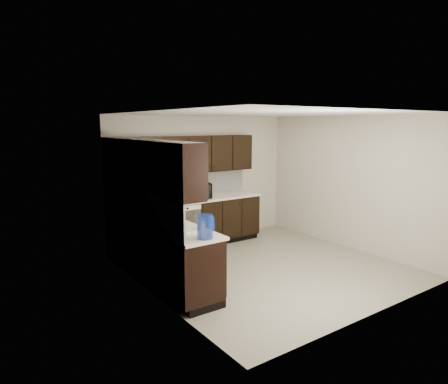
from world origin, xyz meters
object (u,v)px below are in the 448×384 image
(microwave, at_px, (196,191))
(storage_bin, at_px, (149,208))
(toaster_oven, at_px, (124,199))
(sink, at_px, (176,231))
(blue_pitcher, at_px, (205,227))

(microwave, relative_size, storage_bin, 1.15)
(toaster_oven, bearing_deg, storage_bin, -70.51)
(storage_bin, bearing_deg, microwave, 29.52)
(sink, bearing_deg, toaster_oven, 92.27)
(sink, height_order, toaster_oven, sink)
(sink, relative_size, blue_pitcher, 2.77)
(storage_bin, bearing_deg, blue_pitcher, -90.36)
(microwave, bearing_deg, sink, -113.13)
(microwave, distance_m, storage_bin, 1.52)
(microwave, height_order, toaster_oven, microwave)
(microwave, relative_size, blue_pitcher, 1.78)
(microwave, xyz_separation_m, blue_pitcher, (-1.33, -2.40, 0.00))
(sink, distance_m, toaster_oven, 1.75)
(storage_bin, bearing_deg, sink, -92.51)
(toaster_oven, xyz_separation_m, blue_pitcher, (0.10, -2.43, 0.02))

